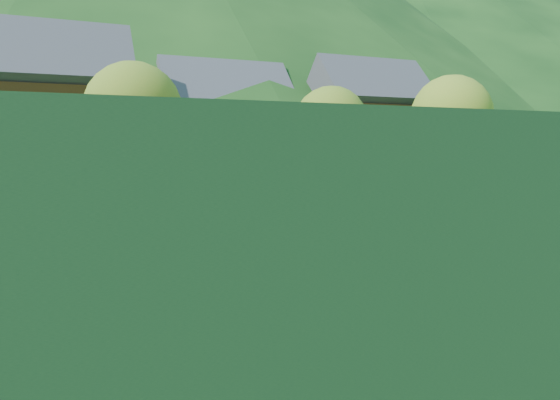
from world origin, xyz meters
name	(u,v)px	position (x,y,z in m)	size (l,w,h in m)	color
ground	(331,234)	(0.00, 0.00, 0.00)	(400.00, 400.00, 0.00)	#2C561B
clay_court	(331,234)	(0.00, 0.00, 0.01)	(40.00, 24.00, 0.02)	#B4521D
mountain_far_right	(358,26)	(90.00, 150.00, 47.50)	(260.00, 260.00, 95.00)	black
coach	(302,227)	(-2.49, -3.20, 0.87)	(0.62, 0.41, 1.70)	#1A3AA9
student_a	(376,201)	(2.94, 1.92, 0.76)	(0.72, 0.56, 1.47)	orange
student_b	(397,202)	(3.44, 1.24, 0.78)	(0.89, 0.37, 1.52)	orange
student_c	(395,200)	(4.53, 2.95, 0.66)	(0.63, 0.41, 1.29)	#CF6412
student_d	(487,197)	(8.26, 1.69, 0.74)	(0.93, 0.54, 1.44)	orange
tennis_ball_0	(119,271)	(-6.79, -2.76, 0.05)	(0.07, 0.07, 0.07)	#BAE125
tennis_ball_1	(395,266)	(-0.79, -4.72, 0.05)	(0.07, 0.07, 0.07)	#BAE125
tennis_ball_3	(380,241)	(0.70, -1.84, 0.05)	(0.07, 0.07, 0.07)	#BAE125
tennis_ball_4	(340,282)	(-2.67, -5.47, 0.05)	(0.07, 0.07, 0.07)	#BAE125
tennis_ball_7	(304,284)	(-3.40, -5.30, 0.05)	(0.07, 0.07, 0.07)	#BAE125
tennis_ball_10	(139,279)	(-6.46, -3.67, 0.05)	(0.07, 0.07, 0.07)	#BAE125
tennis_ball_11	(229,258)	(-4.14, -2.43, 0.05)	(0.07, 0.07, 0.07)	#BAE125
tennis_ball_13	(525,284)	(0.72, -7.00, 0.05)	(0.07, 0.07, 0.07)	#BAE125
tennis_ball_14	(257,277)	(-4.11, -4.45, 0.05)	(0.07, 0.07, 0.07)	#BAE125
tennis_ball_15	(49,367)	(-7.98, -7.58, 0.05)	(0.07, 0.07, 0.07)	#BAE125
tennis_ball_17	(415,296)	(-1.81, -6.80, 0.05)	(0.07, 0.07, 0.07)	#BAE125
tennis_ball_18	(473,236)	(3.81, -2.29, 0.05)	(0.07, 0.07, 0.07)	#BAE125
tennis_ball_20	(419,281)	(-1.08, -5.98, 0.05)	(0.07, 0.07, 0.07)	#BAE125
tennis_ball_21	(221,280)	(-4.87, -4.34, 0.05)	(0.07, 0.07, 0.07)	#BAE125
court_lines	(331,233)	(0.00, 0.00, 0.02)	(23.83, 11.03, 0.00)	white
tennis_net	(331,218)	(0.00, 0.00, 0.52)	(0.10, 12.07, 1.10)	black
perimeter_fence	(331,195)	(0.00, 0.00, 1.27)	(40.40, 24.24, 3.00)	black
ball_hopper	(5,269)	(-8.76, -4.89, 0.77)	(0.57, 0.57, 1.00)	black
chalet_left	(42,112)	(-10.00, 30.00, 5.65)	(13.80, 9.93, 12.92)	beige
chalet_mid	(224,125)	(6.00, 34.00, 4.99)	(12.65, 8.82, 11.45)	beige
chalet_right	(367,123)	(20.00, 30.00, 5.26)	(11.50, 8.82, 11.91)	beige
tree_b	(134,111)	(-4.00, 20.00, 5.19)	(6.40, 6.40, 8.40)	#3C2818
tree_c	(331,124)	(10.00, 19.00, 4.54)	(5.60, 5.60, 7.35)	#42281A
tree_d	(451,116)	(22.00, 20.00, 5.52)	(6.80, 6.80, 8.93)	#3E2918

